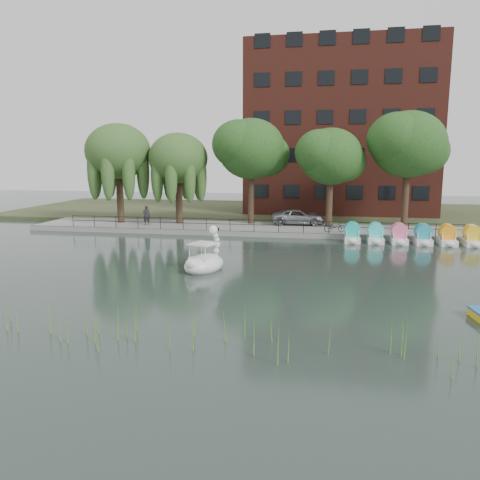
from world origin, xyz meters
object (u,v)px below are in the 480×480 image
(pedestrian, at_px, (146,214))
(swan_boat, at_px, (205,261))
(minivan, at_px, (299,216))
(bicycle, at_px, (335,226))

(pedestrian, distance_m, swan_boat, 16.77)
(minivan, height_order, bicycle, minivan)
(minivan, bearing_deg, swan_boat, 157.92)
(bicycle, xyz_separation_m, swan_boat, (-7.51, -12.83, -0.36))
(minivan, xyz_separation_m, swan_boat, (-4.38, -16.79, -0.63))
(minivan, xyz_separation_m, pedestrian, (-13.37, -2.66, 0.22))
(bicycle, relative_size, pedestrian, 0.87)
(minivan, xyz_separation_m, bicycle, (3.13, -3.97, -0.27))
(swan_boat, bearing_deg, bicycle, 79.88)
(minivan, relative_size, swan_boat, 1.64)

